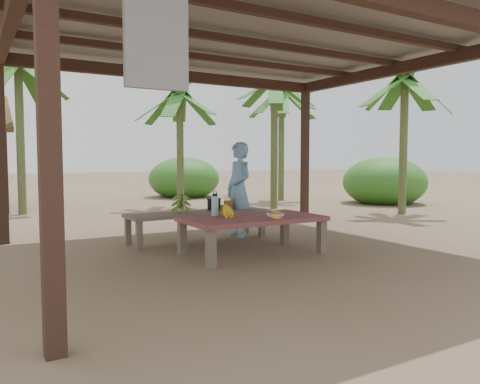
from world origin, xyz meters
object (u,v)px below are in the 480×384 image
work_table (252,221)px  plate (275,215)px  bench (198,215)px  woman (239,190)px  water_flask (215,205)px  cooking_pot (214,204)px  ripe_banana_bunch (222,211)px

work_table → plate: bearing=-23.2°
bench → woman: (0.73, 0.02, 0.37)m
water_flask → work_table: bearing=-34.9°
cooking_pot → woman: (0.43, -0.05, 0.22)m
bench → water_flask: (-0.23, -1.00, 0.25)m
plate → cooking_pot: 1.48m
plate → woman: 1.48m
bench → woman: 0.82m
work_table → plate: size_ratio=7.81×
plate → woman: woman is taller
ripe_banana_bunch → woman: size_ratio=0.19×
woman → ripe_banana_bunch: bearing=-39.3°
woman → water_flask: bearing=-44.1°
water_flask → woman: bearing=46.8°
ripe_banana_bunch → water_flask: size_ratio=0.86×
ripe_banana_bunch → woman: bearing=51.6°
plate → water_flask: bearing=149.5°
work_table → woman: 1.46m
work_table → bench: 1.30m
cooking_pot → work_table: bearing=-95.4°
water_flask → cooking_pot: bearing=63.5°
plate → cooking_pot: size_ratio=1.10×
work_table → cooking_pot: (0.13, 1.35, 0.10)m
ripe_banana_bunch → bench: bearing=79.8°
water_flask → bench: bearing=77.3°
ripe_banana_bunch → plate: 0.72m
bench → ripe_banana_bunch: size_ratio=7.65×
work_table → bench: work_table is taller
water_flask → woman: size_ratio=0.22×
work_table → water_flask: bearing=145.4°
bench → plate: plate is taller
bench → plate: (0.46, -1.41, 0.12)m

